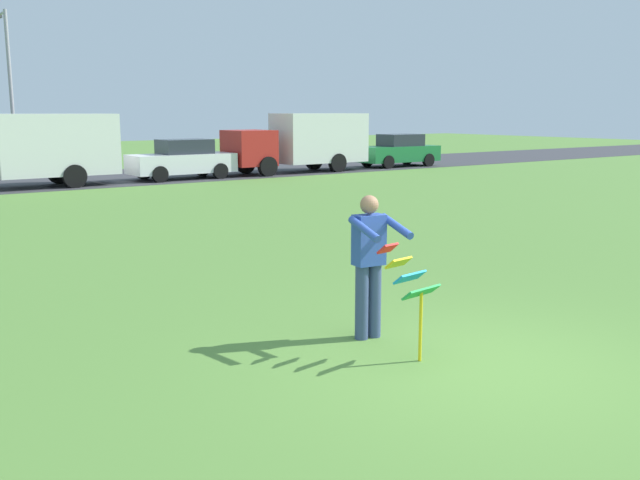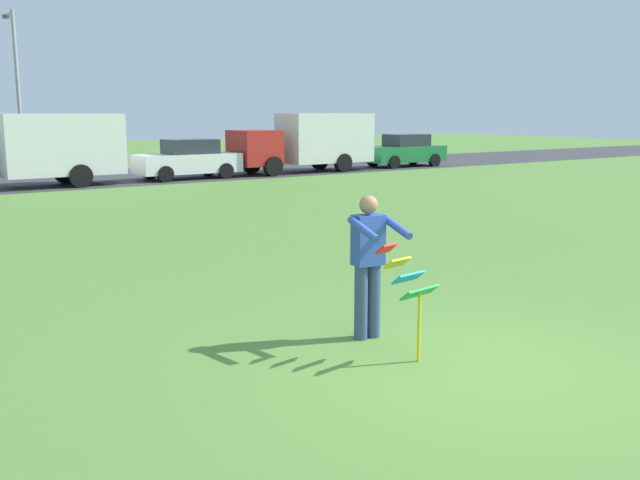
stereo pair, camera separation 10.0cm
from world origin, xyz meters
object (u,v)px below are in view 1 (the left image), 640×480
parked_car_white (182,160)px  streetlight_pole (9,81)px  parked_car_green (399,151)px  parked_truck_white_box (31,148)px  kite_held (410,282)px  person_kite_flyer (370,261)px  parked_truck_red_cab (304,141)px

parked_car_white → streetlight_pole: streetlight_pole is taller
parked_car_white → parked_car_green: size_ratio=1.00×
parked_truck_white_box → parked_car_green: size_ratio=1.59×
parked_truck_white_box → parked_car_white: size_ratio=1.60×
parked_car_white → kite_held: bearing=-108.0°
parked_car_white → streetlight_pole: 9.08m
parked_car_white → person_kite_flyer: bearing=-108.4°
parked_truck_red_cab → streetlight_pole: 13.11m
parked_truck_white_box → streetlight_pole: 7.49m
person_kite_flyer → kite_held: 0.79m
person_kite_flyer → parked_truck_white_box: (0.95, 20.19, 0.46)m
kite_held → parked_truck_white_box: parked_truck_white_box is taller
person_kite_flyer → kite_held: bearing=-95.1°
person_kite_flyer → streetlight_pole: streetlight_pole is taller
parked_truck_red_cab → parked_car_green: parked_truck_red_cab is taller
parked_car_green → parked_truck_red_cab: bearing=180.0°
kite_held → parked_truck_red_cab: size_ratio=0.19×
parked_truck_white_box → parked_car_green: (17.37, 0.00, -0.64)m
person_kite_flyer → parked_truck_white_box: size_ratio=0.26×
streetlight_pole → parked_truck_white_box: bearing=-97.5°
parked_car_green → streetlight_pole: size_ratio=0.60×
parked_truck_white_box → parked_car_white: parked_truck_white_box is taller
person_kite_flyer → parked_car_green: person_kite_flyer is taller
kite_held → streetlight_pole: streetlight_pole is taller
parked_truck_red_cab → parked_car_green: bearing=-0.0°
parked_truck_white_box → streetlight_pole: bearing=82.5°
parked_car_white → parked_truck_white_box: bearing=-180.0°
person_kite_flyer → parked_car_green: 27.26m
person_kite_flyer → parked_truck_red_cab: 23.85m
streetlight_pole → kite_held: bearing=-94.0°
parked_truck_red_cab → person_kite_flyer: bearing=-122.1°
kite_held → parked_truck_red_cab: bearing=58.7°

